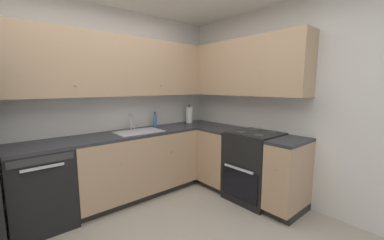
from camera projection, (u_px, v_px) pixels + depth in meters
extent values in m
cube|color=silver|center=(95.00, 104.00, 3.10)|extent=(3.78, 0.05, 2.55)
cube|color=silver|center=(287.00, 105.00, 3.03)|extent=(0.05, 3.41, 2.55)
cube|color=black|center=(41.00, 188.00, 2.51)|extent=(0.60, 0.60, 0.86)
cube|color=#333333|center=(42.00, 160.00, 2.22)|extent=(0.55, 0.01, 0.07)
cube|color=silver|center=(43.00, 168.00, 2.22)|extent=(0.36, 0.02, 0.02)
cube|color=tan|center=(137.00, 162.00, 3.23)|extent=(1.66, 0.60, 0.77)
cube|color=black|center=(137.00, 191.00, 3.31)|extent=(1.66, 0.54, 0.09)
sphere|color=tan|center=(121.00, 163.00, 2.74)|extent=(0.02, 0.02, 0.02)
sphere|color=tan|center=(172.00, 152.00, 3.21)|extent=(0.02, 0.02, 0.02)
cube|color=#2D2D33|center=(136.00, 133.00, 3.17)|extent=(2.87, 0.60, 0.03)
cube|color=tan|center=(222.00, 155.00, 3.54)|extent=(0.60, 0.50, 0.77)
cube|color=black|center=(223.00, 182.00, 3.62)|extent=(0.54, 0.50, 0.09)
cube|color=tan|center=(288.00, 175.00, 2.75)|extent=(0.60, 0.32, 0.77)
cube|color=black|center=(288.00, 208.00, 2.83)|extent=(0.54, 0.32, 0.09)
sphere|color=tan|center=(275.00, 169.00, 2.53)|extent=(0.02, 0.02, 0.02)
cube|color=#2D2D33|center=(223.00, 129.00, 3.48)|extent=(0.60, 0.50, 0.03)
cube|color=#2D2D33|center=(290.00, 141.00, 2.69)|extent=(0.60, 0.32, 0.03)
cube|color=black|center=(255.00, 166.00, 3.13)|extent=(0.64, 0.62, 0.90)
cube|color=black|center=(239.00, 184.00, 2.94)|extent=(0.02, 0.55, 0.38)
cube|color=silver|center=(238.00, 169.00, 2.90)|extent=(0.02, 0.43, 0.02)
cube|color=black|center=(256.00, 133.00, 3.06)|extent=(0.59, 0.60, 0.01)
cube|color=black|center=(269.00, 125.00, 3.25)|extent=(0.03, 0.60, 0.15)
cylinder|color=#4C4C4C|center=(259.00, 135.00, 2.87)|extent=(0.11, 0.11, 0.01)
cylinder|color=#4C4C4C|center=(241.00, 132.00, 3.08)|extent=(0.11, 0.11, 0.01)
cylinder|color=#4C4C4C|center=(271.00, 132.00, 3.05)|extent=(0.11, 0.11, 0.01)
cylinder|color=#4C4C4C|center=(253.00, 129.00, 3.26)|extent=(0.11, 0.11, 0.01)
cube|color=tan|center=(117.00, 67.00, 3.05)|extent=(2.55, 0.32, 0.76)
sphere|color=tan|center=(76.00, 85.00, 2.59)|extent=(0.02, 0.02, 0.02)
sphere|color=tan|center=(161.00, 86.00, 3.31)|extent=(0.02, 0.02, 0.02)
cube|color=tan|center=(238.00, 68.00, 3.33)|extent=(0.32, 2.01, 0.76)
cube|color=#B7B7BC|center=(139.00, 132.00, 3.16)|extent=(0.61, 0.40, 0.01)
cube|color=gray|center=(139.00, 135.00, 3.17)|extent=(0.56, 0.36, 0.09)
cube|color=#99999E|center=(139.00, 134.00, 3.17)|extent=(0.02, 0.35, 0.06)
cylinder|color=silver|center=(131.00, 122.00, 3.32)|extent=(0.02, 0.02, 0.22)
cylinder|color=silver|center=(133.00, 116.00, 3.25)|extent=(0.02, 0.15, 0.02)
cylinder|color=silver|center=(134.00, 127.00, 3.36)|extent=(0.02, 0.02, 0.06)
cylinder|color=#3F72BF|center=(155.00, 120.00, 3.55)|extent=(0.05, 0.05, 0.20)
cylinder|color=#262626|center=(155.00, 113.00, 3.54)|extent=(0.02, 0.02, 0.03)
cylinder|color=white|center=(189.00, 115.00, 3.96)|extent=(0.11, 0.11, 0.26)
cylinder|color=#3F3F3F|center=(189.00, 114.00, 3.96)|extent=(0.02, 0.02, 0.32)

